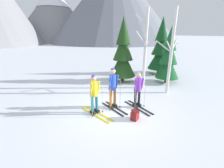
{
  "coord_description": "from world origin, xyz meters",
  "views": [
    {
      "loc": [
        -2.21,
        -5.63,
        3.18
      ],
      "look_at": [
        0.16,
        0.34,
        1.05
      ],
      "focal_mm": 24.5,
      "sensor_mm": 36.0,
      "label": 1
    }
  ],
  "objects_px": {
    "birch_tree_tall": "(171,52)",
    "backpack_on_snow_front": "(135,115)",
    "pine_tree_mid": "(169,58)",
    "birch_tree_slender": "(145,50)",
    "pine_tree_far": "(161,49)",
    "pine_tree_near": "(123,53)",
    "skier_in_blue": "(113,86)",
    "skier_in_purple": "(138,89)",
    "skier_in_yellow": "(94,93)"
  },
  "relations": [
    {
      "from": "skier_in_purple",
      "to": "birch_tree_tall",
      "type": "relative_size",
      "value": 0.38
    },
    {
      "from": "pine_tree_near",
      "to": "pine_tree_far",
      "type": "relative_size",
      "value": 0.95
    },
    {
      "from": "skier_in_yellow",
      "to": "pine_tree_mid",
      "type": "height_order",
      "value": "pine_tree_mid"
    },
    {
      "from": "skier_in_purple",
      "to": "birch_tree_slender",
      "type": "bearing_deg",
      "value": 52.24
    },
    {
      "from": "pine_tree_near",
      "to": "pine_tree_mid",
      "type": "distance_m",
      "value": 2.97
    },
    {
      "from": "skier_in_purple",
      "to": "birch_tree_tall",
      "type": "height_order",
      "value": "birch_tree_tall"
    },
    {
      "from": "skier_in_purple",
      "to": "pine_tree_mid",
      "type": "xyz_separation_m",
      "value": [
        3.72,
        2.48,
        0.79
      ]
    },
    {
      "from": "skier_in_purple",
      "to": "backpack_on_snow_front",
      "type": "relative_size",
      "value": 4.2
    },
    {
      "from": "skier_in_yellow",
      "to": "birch_tree_tall",
      "type": "distance_m",
      "value": 4.66
    },
    {
      "from": "skier_in_purple",
      "to": "pine_tree_far",
      "type": "relative_size",
      "value": 0.38
    },
    {
      "from": "pine_tree_near",
      "to": "birch_tree_tall",
      "type": "relative_size",
      "value": 0.95
    },
    {
      "from": "skier_in_blue",
      "to": "birch_tree_slender",
      "type": "relative_size",
      "value": 0.41
    },
    {
      "from": "skier_in_yellow",
      "to": "skier_in_purple",
      "type": "distance_m",
      "value": 1.93
    },
    {
      "from": "pine_tree_far",
      "to": "birch_tree_tall",
      "type": "distance_m",
      "value": 4.42
    },
    {
      "from": "skier_in_yellow",
      "to": "skier_in_blue",
      "type": "distance_m",
      "value": 0.91
    },
    {
      "from": "skier_in_blue",
      "to": "backpack_on_snow_front",
      "type": "distance_m",
      "value": 1.54
    },
    {
      "from": "skier_in_yellow",
      "to": "birch_tree_tall",
      "type": "bearing_deg",
      "value": 10.42
    },
    {
      "from": "pine_tree_near",
      "to": "skier_in_purple",
      "type": "bearing_deg",
      "value": -105.88
    },
    {
      "from": "skier_in_purple",
      "to": "pine_tree_far",
      "type": "bearing_deg",
      "value": 44.36
    },
    {
      "from": "birch_tree_slender",
      "to": "backpack_on_snow_front",
      "type": "distance_m",
      "value": 4.34
    },
    {
      "from": "pine_tree_mid",
      "to": "birch_tree_tall",
      "type": "xyz_separation_m",
      "value": [
        -1.25,
        -1.54,
        0.57
      ]
    },
    {
      "from": "pine_tree_far",
      "to": "backpack_on_snow_front",
      "type": "xyz_separation_m",
      "value": [
        -5.42,
        -5.58,
        -1.84
      ]
    },
    {
      "from": "pine_tree_far",
      "to": "birch_tree_slender",
      "type": "relative_size",
      "value": 0.98
    },
    {
      "from": "pine_tree_mid",
      "to": "birch_tree_slender",
      "type": "bearing_deg",
      "value": -170.46
    },
    {
      "from": "pine_tree_mid",
      "to": "birch_tree_slender",
      "type": "xyz_separation_m",
      "value": [
        -2.06,
        -0.35,
        0.63
      ]
    },
    {
      "from": "pine_tree_far",
      "to": "pine_tree_near",
      "type": "bearing_deg",
      "value": -167.29
    },
    {
      "from": "pine_tree_near",
      "to": "birch_tree_slender",
      "type": "xyz_separation_m",
      "value": [
        0.56,
        -1.72,
        0.38
      ]
    },
    {
      "from": "pine_tree_far",
      "to": "birch_tree_slender",
      "type": "distance_m",
      "value": 4.06
    },
    {
      "from": "pine_tree_near",
      "to": "birch_tree_slender",
      "type": "bearing_deg",
      "value": -72.01
    },
    {
      "from": "pine_tree_near",
      "to": "pine_tree_mid",
      "type": "height_order",
      "value": "pine_tree_near"
    },
    {
      "from": "skier_in_purple",
      "to": "birch_tree_tall",
      "type": "bearing_deg",
      "value": 21.0
    },
    {
      "from": "skier_in_purple",
      "to": "pine_tree_near",
      "type": "bearing_deg",
      "value": 74.12
    },
    {
      "from": "pine_tree_near",
      "to": "backpack_on_snow_front",
      "type": "xyz_separation_m",
      "value": [
        -1.72,
        -4.74,
        -1.74
      ]
    },
    {
      "from": "pine_tree_near",
      "to": "birch_tree_slender",
      "type": "height_order",
      "value": "birch_tree_slender"
    },
    {
      "from": "birch_tree_slender",
      "to": "pine_tree_near",
      "type": "bearing_deg",
      "value": 107.99
    },
    {
      "from": "skier_in_yellow",
      "to": "skier_in_purple",
      "type": "relative_size",
      "value": 1.04
    },
    {
      "from": "skier_in_blue",
      "to": "birch_tree_slender",
      "type": "xyz_separation_m",
      "value": [
        2.7,
        1.81,
        1.28
      ]
    },
    {
      "from": "birch_tree_tall",
      "to": "backpack_on_snow_front",
      "type": "relative_size",
      "value": 11.07
    },
    {
      "from": "pine_tree_near",
      "to": "skier_in_yellow",
      "type": "bearing_deg",
      "value": -129.11
    },
    {
      "from": "pine_tree_mid",
      "to": "birch_tree_tall",
      "type": "distance_m",
      "value": 2.06
    },
    {
      "from": "skier_in_yellow",
      "to": "birch_tree_tall",
      "type": "xyz_separation_m",
      "value": [
        4.39,
        0.81,
        1.33
      ]
    },
    {
      "from": "skier_in_purple",
      "to": "pine_tree_far",
      "type": "distance_m",
      "value": 6.81
    },
    {
      "from": "birch_tree_slender",
      "to": "pine_tree_mid",
      "type": "bearing_deg",
      "value": 9.54
    },
    {
      "from": "skier_in_purple",
      "to": "birch_tree_slender",
      "type": "distance_m",
      "value": 3.05
    },
    {
      "from": "skier_in_yellow",
      "to": "skier_in_blue",
      "type": "relative_size",
      "value": 0.95
    },
    {
      "from": "birch_tree_slender",
      "to": "backpack_on_snow_front",
      "type": "bearing_deg",
      "value": -126.94
    },
    {
      "from": "skier_in_blue",
      "to": "pine_tree_mid",
      "type": "height_order",
      "value": "pine_tree_mid"
    },
    {
      "from": "skier_in_yellow",
      "to": "pine_tree_near",
      "type": "distance_m",
      "value": 4.9
    },
    {
      "from": "pine_tree_far",
      "to": "skier_in_yellow",
      "type": "bearing_deg",
      "value": -145.9
    },
    {
      "from": "skier_in_blue",
      "to": "birch_tree_slender",
      "type": "height_order",
      "value": "birch_tree_slender"
    }
  ]
}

